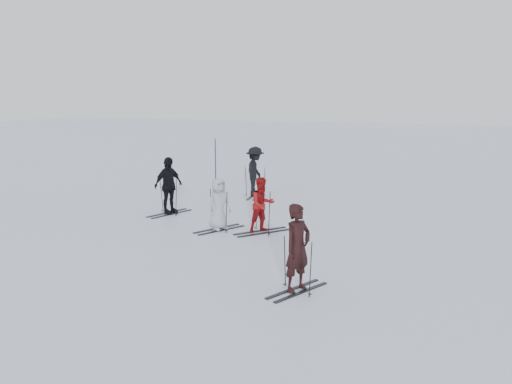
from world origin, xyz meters
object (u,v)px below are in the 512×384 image
skier_grey (219,205)px  skier_uphill_left (168,186)px  skier_uphill_far (255,172)px  skier_red (262,206)px  skier_near_dark (298,249)px  piste_marker (215,160)px

skier_grey → skier_uphill_left: bearing=92.5°
skier_uphill_left → skier_uphill_far: (1.58, 3.83, 0.02)m
skier_grey → skier_uphill_far: bearing=38.5°
skier_red → skier_uphill_far: bearing=63.5°
skier_near_dark → skier_red: 4.52m
skier_near_dark → skier_red: bearing=55.8°
skier_red → skier_uphill_left: 3.90m
skier_red → skier_uphill_far: skier_uphill_far is taller
skier_uphill_left → piste_marker: (-1.58, 6.65, 0.03)m
skier_uphill_far → piste_marker: bearing=39.1°
skier_near_dark → skier_uphill_left: size_ratio=0.95×
skier_grey → skier_near_dark: bearing=-107.2°
piste_marker → skier_near_dark: bearing=-56.4°
skier_near_dark → skier_uphill_left: bearing=76.5°
skier_near_dark → skier_grey: 5.14m
skier_grey → piste_marker: piste_marker is taller
skier_grey → piste_marker: (-4.06, 7.86, 0.22)m
skier_near_dark → skier_grey: skier_near_dark is taller
skier_near_dark → piste_marker: bearing=58.9°
skier_uphill_left → skier_uphill_far: skier_uphill_far is taller
skier_near_dark → skier_red: skier_near_dark is taller
skier_near_dark → skier_red: size_ratio=1.12×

